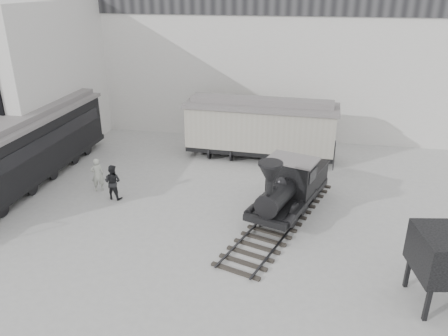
% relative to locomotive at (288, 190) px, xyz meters
% --- Properties ---
extents(ground, '(90.00, 90.00, 0.00)m').
position_rel_locomotive_xyz_m(ground, '(-2.29, -3.45, -1.21)').
color(ground, '#9E9E9B').
extents(north_wall, '(34.00, 2.51, 11.00)m').
position_rel_locomotive_xyz_m(north_wall, '(-2.29, 11.53, 4.34)').
color(north_wall, silver).
rests_on(north_wall, ground).
extents(west_pavilion, '(7.00, 12.11, 9.00)m').
position_rel_locomotive_xyz_m(west_pavilion, '(-16.79, 6.51, 3.28)').
color(west_pavilion, silver).
rests_on(west_pavilion, ground).
extents(locomotive, '(4.82, 9.45, 3.28)m').
position_rel_locomotive_xyz_m(locomotive, '(0.00, 0.00, 0.00)').
color(locomotive, black).
rests_on(locomotive, ground).
extents(boxcar, '(9.11, 3.19, 3.69)m').
position_rel_locomotive_xyz_m(boxcar, '(-2.05, 6.83, 0.72)').
color(boxcar, black).
rests_on(boxcar, ground).
extents(passenger_coach, '(3.05, 13.17, 3.51)m').
position_rel_locomotive_xyz_m(passenger_coach, '(-13.72, 1.00, 0.73)').
color(passenger_coach, black).
rests_on(passenger_coach, ground).
extents(visitor_a, '(0.77, 0.69, 1.78)m').
position_rel_locomotive_xyz_m(visitor_a, '(-9.65, 0.63, -0.32)').
color(visitor_a, beige).
rests_on(visitor_a, ground).
extents(visitor_b, '(0.93, 0.75, 1.78)m').
position_rel_locomotive_xyz_m(visitor_b, '(-8.52, -0.04, -0.32)').
color(visitor_b, black).
rests_on(visitor_b, ground).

